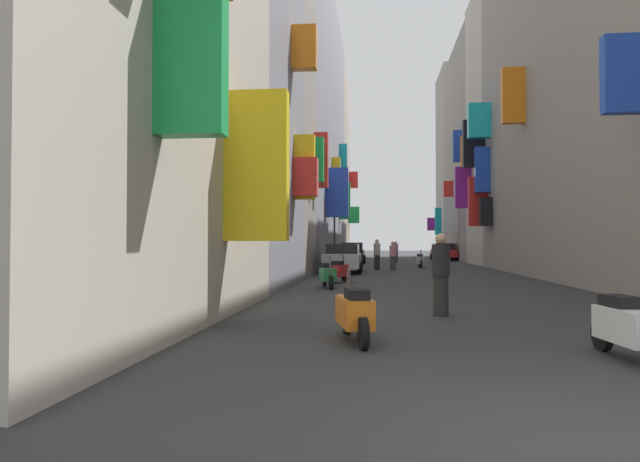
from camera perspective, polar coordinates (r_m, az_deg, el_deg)
name	(u,v)px	position (r m, az deg, el deg)	size (l,w,h in m)	color
ground_plane	(407,268)	(34.46, 9.06, -3.80)	(140.00, 140.00, 0.00)	#2D2D30
building_left_mid_a	(211,0)	(22.44, -11.29, 22.57)	(6.92, 7.92, 21.24)	gray
building_left_mid_b	(250,122)	(27.27, -7.30, 11.19)	(6.70, 4.73, 14.85)	gray
building_left_mid_c	(296,131)	(42.21, -2.57, 10.43)	(7.40, 25.20, 20.17)	gray
building_left_far	(320,166)	(59.83, 0.00, 6.80)	(7.21, 10.88, 19.79)	#9E9384
building_right_mid_a	(538,112)	(36.62, 21.77, 11.47)	(7.36, 3.91, 19.20)	gray
building_right_mid_b	(516,128)	(41.65, 19.82, 10.12)	(7.26, 6.63, 19.42)	#BCB29E
building_right_mid_c	(488,154)	(51.29, 17.11, 7.72)	(7.28, 13.52, 18.97)	gray
building_right_far	(468,164)	(61.81, 15.16, 6.73)	(7.18, 7.90, 20.12)	gray
parked_car_red	(444,251)	(49.08, 12.78, -2.09)	(2.01, 4.45, 1.49)	#B21E1E
parked_car_black	(352,252)	(41.58, 3.38, -2.24)	(1.99, 4.50, 1.56)	black
parked_car_silver	(343,258)	(28.45, 2.40, -2.78)	(2.00, 4.46, 1.49)	#B7B7BC
scooter_orange	(355,312)	(8.81, 3.63, -8.45)	(0.69, 1.93, 1.13)	orange
scooter_green	(328,275)	(18.92, 0.80, -4.57)	(0.71, 1.82, 1.13)	#287F3D
scooter_white	(628,326)	(8.43, 29.46, -8.63)	(0.55, 1.83, 1.13)	silver
scooter_silver	(420,260)	(34.50, 10.42, -3.02)	(0.45, 1.85, 1.13)	#ADADB2
scooter_red	(339,271)	(21.49, 2.00, -4.16)	(0.70, 1.76, 1.13)	red
pedestrian_crossing	(441,275)	(11.99, 12.51, -4.48)	(0.53, 0.53, 1.76)	#272727
pedestrian_near_left	(393,256)	(31.22, 7.62, -2.59)	(0.54, 0.54, 1.62)	#3C3C3C
pedestrian_near_right	(377,255)	(31.45, 5.97, -2.46)	(0.43, 0.43, 1.75)	black
pedestrian_mid_street	(396,252)	(42.77, 7.92, -2.20)	(0.44, 0.44, 1.64)	#373737
traffic_light_near_corner	(334,222)	(35.32, 1.52, 0.96)	(0.26, 0.34, 4.26)	#2D2D2D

